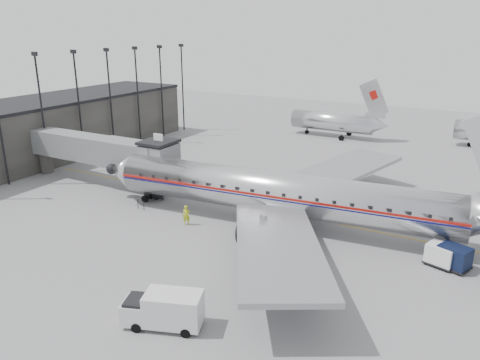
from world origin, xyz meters
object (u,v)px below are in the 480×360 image
(airliner, at_px, (287,194))
(service_van, at_px, (164,309))
(baggage_cart_white, at_px, (441,255))
(baggage_cart_navy, at_px, (454,257))
(ramp_worker, at_px, (186,215))

(airliner, bearing_deg, service_van, -97.13)
(baggage_cart_white, bearing_deg, baggage_cart_navy, 17.03)
(airliner, bearing_deg, baggage_cart_navy, -10.09)
(service_van, relative_size, ramp_worker, 2.79)
(service_van, height_order, baggage_cart_white, service_van)
(service_van, distance_m, baggage_cart_navy, 22.91)
(airliner, height_order, ramp_worker, airliner)
(airliner, xyz_separation_m, ramp_worker, (-8.51, -4.42, -2.29))
(airliner, bearing_deg, ramp_worker, -158.48)
(baggage_cart_navy, distance_m, ramp_worker, 23.56)
(baggage_cart_navy, bearing_deg, baggage_cart_white, -158.71)
(airliner, distance_m, ramp_worker, 9.86)
(ramp_worker, bearing_deg, service_van, -89.15)
(airliner, relative_size, service_van, 7.56)
(service_van, distance_m, baggage_cart_white, 22.30)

